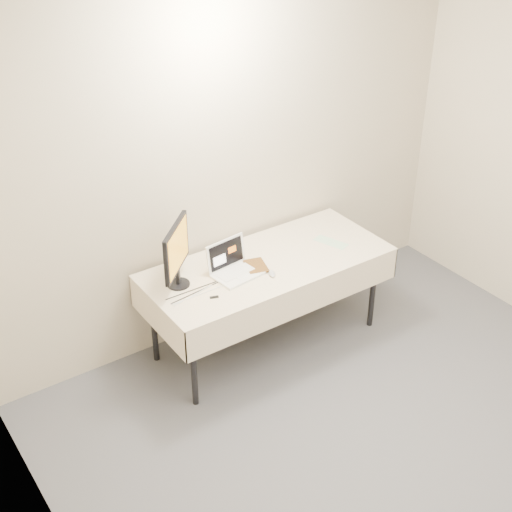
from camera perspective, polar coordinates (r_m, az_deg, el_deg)
back_wall at (r=5.30m, az=-1.88°, el=7.33°), size 4.00×0.10×2.70m
table at (r=5.29m, az=0.92°, el=-1.03°), size 1.86×0.81×0.74m
laptop at (r=5.10m, az=-1.88°, el=-0.80°), size 0.36×0.31×0.23m
monitor at (r=4.87m, az=-6.39°, el=0.41°), size 0.35×0.34×0.47m
book at (r=5.11m, az=-0.85°, el=-0.11°), size 0.15×0.06×0.20m
alarm_clock at (r=5.33m, az=-3.12°, el=0.28°), size 0.11×0.05×0.04m
clicker at (r=5.09m, az=1.29°, el=-1.42°), size 0.08×0.10×0.02m
paper_form at (r=5.53m, az=6.01°, el=1.11°), size 0.19×0.29×0.00m
usb_dongle at (r=4.86m, az=-3.36°, el=-3.30°), size 0.06×0.04×0.01m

